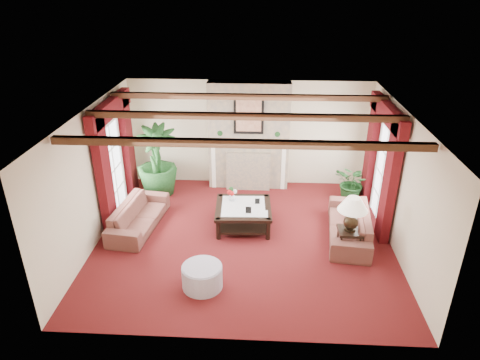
# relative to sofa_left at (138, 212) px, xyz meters

# --- Properties ---
(floor) EXTENTS (6.00, 6.00, 0.00)m
(floor) POSITION_rel_sofa_left_xyz_m (2.29, -0.34, -0.38)
(floor) COLOR #470C10
(floor) RESTS_ON ground
(ceiling) EXTENTS (6.00, 6.00, 0.00)m
(ceiling) POSITION_rel_sofa_left_xyz_m (2.29, -0.34, 2.32)
(ceiling) COLOR white
(ceiling) RESTS_ON floor
(back_wall) EXTENTS (6.00, 0.02, 2.70)m
(back_wall) POSITION_rel_sofa_left_xyz_m (2.29, 2.41, 0.97)
(back_wall) COLOR beige
(back_wall) RESTS_ON ground
(left_wall) EXTENTS (0.02, 5.50, 2.70)m
(left_wall) POSITION_rel_sofa_left_xyz_m (-0.71, -0.34, 0.97)
(left_wall) COLOR beige
(left_wall) RESTS_ON ground
(right_wall) EXTENTS (0.02, 5.50, 2.70)m
(right_wall) POSITION_rel_sofa_left_xyz_m (5.29, -0.34, 0.97)
(right_wall) COLOR beige
(right_wall) RESTS_ON ground
(ceiling_beams) EXTENTS (6.00, 3.00, 0.12)m
(ceiling_beams) POSITION_rel_sofa_left_xyz_m (2.29, -0.34, 2.26)
(ceiling_beams) COLOR black
(ceiling_beams) RESTS_ON ceiling
(fireplace) EXTENTS (2.00, 0.52, 2.70)m
(fireplace) POSITION_rel_sofa_left_xyz_m (2.29, 2.21, 2.32)
(fireplace) COLOR tan
(fireplace) RESTS_ON ground
(french_door_left) EXTENTS (0.10, 1.10, 2.16)m
(french_door_left) POSITION_rel_sofa_left_xyz_m (-0.68, 0.66, 1.75)
(french_door_left) COLOR white
(french_door_left) RESTS_ON ground
(french_door_right) EXTENTS (0.10, 1.10, 2.16)m
(french_door_right) POSITION_rel_sofa_left_xyz_m (5.26, 0.66, 1.75)
(french_door_right) COLOR white
(french_door_right) RESTS_ON ground
(curtains_left) EXTENTS (0.20, 2.40, 2.55)m
(curtains_left) POSITION_rel_sofa_left_xyz_m (-0.57, 0.66, 2.17)
(curtains_left) COLOR #41080C
(curtains_left) RESTS_ON ground
(curtains_right) EXTENTS (0.20, 2.40, 2.55)m
(curtains_right) POSITION_rel_sofa_left_xyz_m (5.15, 0.66, 2.17)
(curtains_right) COLOR #41080C
(curtains_right) RESTS_ON ground
(sofa_left) EXTENTS (2.06, 1.03, 0.75)m
(sofa_left) POSITION_rel_sofa_left_xyz_m (0.00, 0.00, 0.00)
(sofa_left) COLOR #390F1D
(sofa_left) RESTS_ON ground
(sofa_right) EXTENTS (2.17, 1.08, 0.79)m
(sofa_right) POSITION_rel_sofa_left_xyz_m (4.47, -0.14, 0.02)
(sofa_right) COLOR #390F1D
(sofa_right) RESTS_ON ground
(potted_palm) EXTENTS (1.36, 1.98, 0.99)m
(potted_palm) POSITION_rel_sofa_left_xyz_m (0.07, 1.59, 0.12)
(potted_palm) COLOR black
(potted_palm) RESTS_ON ground
(small_plant) EXTENTS (1.74, 1.74, 0.72)m
(small_plant) POSITION_rel_sofa_left_xyz_m (4.83, 1.49, -0.02)
(small_plant) COLOR black
(small_plant) RESTS_ON ground
(coffee_table) EXTENTS (1.23, 1.23, 0.48)m
(coffee_table) POSITION_rel_sofa_left_xyz_m (2.26, 0.16, -0.13)
(coffee_table) COLOR black
(coffee_table) RESTS_ON ground
(side_table) EXTENTS (0.50, 0.50, 0.52)m
(side_table) POSITION_rel_sofa_left_xyz_m (4.36, -0.73, -0.12)
(side_table) COLOR black
(side_table) RESTS_ON ground
(ottoman) EXTENTS (0.71, 0.71, 0.42)m
(ottoman) POSITION_rel_sofa_left_xyz_m (1.64, -1.90, -0.17)
(ottoman) COLOR #908C9F
(ottoman) RESTS_ON ground
(table_lamp) EXTENTS (0.57, 0.57, 0.72)m
(table_lamp) POSITION_rel_sofa_left_xyz_m (4.36, -0.73, 0.51)
(table_lamp) COLOR black
(table_lamp) RESTS_ON side_table
(flower_vase) EXTENTS (0.18, 0.19, 0.17)m
(flower_vase) POSITION_rel_sofa_left_xyz_m (1.99, 0.43, 0.19)
(flower_vase) COLOR silver
(flower_vase) RESTS_ON coffee_table
(book) EXTENTS (0.21, 0.02, 0.29)m
(book) POSITION_rel_sofa_left_xyz_m (2.57, -0.16, 0.25)
(book) COLOR black
(book) RESTS_ON coffee_table
(photo_frame_a) EXTENTS (0.12, 0.02, 0.16)m
(photo_frame_a) POSITION_rel_sofa_left_xyz_m (2.38, -0.13, 0.19)
(photo_frame_a) COLOR black
(photo_frame_a) RESTS_ON coffee_table
(photo_frame_b) EXTENTS (0.10, 0.03, 0.13)m
(photo_frame_b) POSITION_rel_sofa_left_xyz_m (2.55, 0.28, 0.17)
(photo_frame_b) COLOR black
(photo_frame_b) RESTS_ON coffee_table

